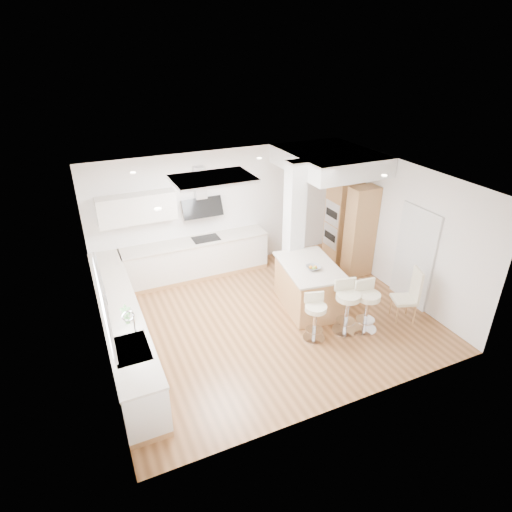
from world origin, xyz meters
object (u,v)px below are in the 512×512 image
dining_chair (410,293)px  bar_stool_a (315,315)px  peninsula (309,286)px  bar_stool_b (347,304)px  bar_stool_c (367,304)px

dining_chair → bar_stool_a: bearing=-166.2°
peninsula → bar_stool_b: bar_stool_b is taller
bar_stool_a → bar_stool_c: bar_stool_c is taller
bar_stool_b → dining_chair: size_ratio=0.95×
peninsula → bar_stool_a: bearing=-106.6°
bar_stool_b → bar_stool_c: bearing=-7.2°
peninsula → dining_chair: (1.54, -1.19, 0.11)m
peninsula → bar_stool_a: (-0.44, -0.97, 0.03)m
bar_stool_b → bar_stool_a: bearing=-173.1°
bar_stool_a → bar_stool_b: 0.65m
bar_stool_b → dining_chair: bearing=2.7°
bar_stool_c → peninsula: bearing=122.8°
peninsula → bar_stool_b: size_ratio=1.61×
bar_stool_a → bar_stool_c: (1.01, -0.16, 0.06)m
bar_stool_a → bar_stool_b: bearing=11.9°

